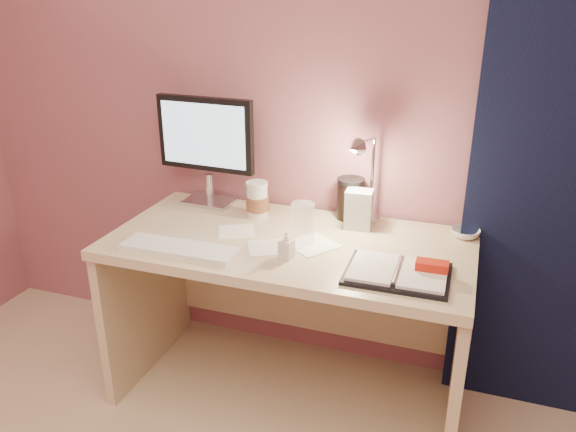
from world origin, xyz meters
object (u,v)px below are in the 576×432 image
(coffee_cup, at_px, (257,200))
(clear_cup, at_px, (303,223))
(desk, at_px, (295,282))
(monitor, at_px, (207,141))
(bowl, at_px, (465,233))
(desk_lamp, at_px, (376,173))
(product_box, at_px, (359,209))
(lotion_bottle, at_px, (287,245))
(dark_jar, at_px, (350,201))
(keyboard, at_px, (179,248))
(planner, at_px, (400,272))

(coffee_cup, distance_m, clear_cup, 0.33)
(desk, height_order, monitor, monitor)
(monitor, distance_m, bowl, 1.15)
(monitor, distance_m, desk_lamp, 0.76)
(monitor, relative_size, clear_cup, 3.05)
(bowl, distance_m, product_box, 0.43)
(clear_cup, distance_m, desk_lamp, 0.35)
(lotion_bottle, height_order, dark_jar, dark_jar)
(desk_lamp, bearing_deg, clear_cup, -118.24)
(clear_cup, xyz_separation_m, bowl, (0.59, 0.25, -0.06))
(coffee_cup, height_order, product_box, product_box)
(keyboard, bearing_deg, monitor, 103.63)
(desk, xyz_separation_m, desk_lamp, (0.28, 0.14, 0.46))
(monitor, bearing_deg, lotion_bottle, -35.92)
(dark_jar, distance_m, product_box, 0.10)
(lotion_bottle, bearing_deg, desk_lamp, 56.62)
(monitor, xyz_separation_m, dark_jar, (0.64, 0.03, -0.21))
(clear_cup, distance_m, lotion_bottle, 0.15)
(lotion_bottle, xyz_separation_m, dark_jar, (0.13, 0.45, 0.03))
(bowl, xyz_separation_m, dark_jar, (-0.48, 0.05, 0.06))
(lotion_bottle, bearing_deg, planner, -0.44)
(planner, bearing_deg, bowl, 63.80)
(monitor, distance_m, clear_cup, 0.63)
(keyboard, height_order, lotion_bottle, lotion_bottle)
(lotion_bottle, bearing_deg, bowl, 33.56)
(planner, xyz_separation_m, coffee_cup, (-0.66, 0.34, 0.06))
(monitor, xyz_separation_m, coffee_cup, (0.27, -0.08, -0.22))
(coffee_cup, relative_size, clear_cup, 0.98)
(planner, xyz_separation_m, bowl, (0.19, 0.40, 0.00))
(keyboard, relative_size, coffee_cup, 2.86)
(bowl, bearing_deg, clear_cup, -156.82)
(keyboard, relative_size, clear_cup, 2.80)
(desk, xyz_separation_m, coffee_cup, (-0.21, 0.11, 0.30))
(monitor, bearing_deg, desk, -19.05)
(dark_jar, bearing_deg, planner, -57.78)
(dark_jar, relative_size, desk_lamp, 0.42)
(monitor, relative_size, desk_lamp, 1.27)
(desk, distance_m, monitor, 0.73)
(coffee_cup, height_order, dark_jar, dark_jar)
(monitor, bearing_deg, bowl, 2.11)
(planner, distance_m, bowl, 0.45)
(keyboard, distance_m, bowl, 1.11)
(desk, height_order, coffee_cup, coffee_cup)
(product_box, bearing_deg, desk, -153.84)
(bowl, relative_size, desk_lamp, 0.29)
(clear_cup, distance_m, dark_jar, 0.32)
(coffee_cup, relative_size, lotion_bottle, 1.48)
(bowl, bearing_deg, dark_jar, 174.28)
(planner, bearing_deg, desk, 152.41)
(coffee_cup, distance_m, desk_lamp, 0.52)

